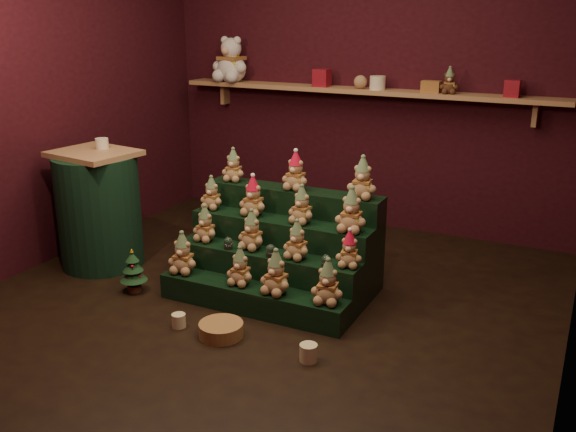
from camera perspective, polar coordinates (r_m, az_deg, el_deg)
The scene contains 40 objects.
ground at distance 4.67m, azimuth -2.01°, elevation -7.51°, with size 4.00×4.00×0.00m, color black.
back_wall at distance 6.13m, azimuth 7.17°, elevation 12.10°, with size 4.00×0.10×2.80m, color black.
front_wall at distance 2.68m, azimuth -23.62°, elevation 3.34°, with size 4.00×0.10×2.80m, color black.
left_wall at distance 5.54m, azimuth -21.53°, elevation 10.41°, with size 0.10×4.00×2.80m, color black.
back_shelf at distance 5.98m, azimuth 6.55°, elevation 10.96°, with size 3.60×0.26×0.24m.
riser_tier_front at distance 4.49m, azimuth -3.23°, elevation -7.36°, with size 1.40×0.22×0.18m, color black.
riser_tier_midfront at distance 4.63m, azimuth -1.90°, elevation -5.32°, with size 1.40×0.22×0.36m, color black.
riser_tier_midback at distance 4.78m, azimuth -0.67°, elevation -3.40°, with size 1.40×0.22×0.54m, color black.
riser_tier_back at distance 4.93m, azimuth 0.49°, elevation -1.59°, with size 1.40×0.22×0.72m, color black.
teddy_0 at distance 4.69m, azimuth -9.35°, elevation -3.25°, with size 0.22×0.19×0.30m, color tan, non-canonical shape.
teddy_1 at distance 4.45m, azimuth -4.27°, elevation -4.48°, with size 0.19×0.17×0.27m, color tan, non-canonical shape.
teddy_2 at distance 4.30m, azimuth -1.07°, elevation -5.02°, with size 0.22×0.20×0.31m, color tan, non-canonical shape.
teddy_3 at distance 4.17m, azimuth 3.55°, elevation -5.85°, with size 0.21×0.19×0.30m, color tan, non-canonical shape.
teddy_4 at distance 4.78m, azimuth -7.37°, elevation -0.67°, with size 0.19×0.17×0.27m, color tan, non-canonical shape.
teddy_5 at distance 4.59m, azimuth -3.24°, elevation -1.24°, with size 0.20×0.18×0.29m, color tan, non-canonical shape.
teddy_6 at distance 4.41m, azimuth 0.81°, elevation -2.14°, with size 0.19×0.17×0.27m, color tan, non-canonical shape.
teddy_7 at distance 4.29m, azimuth 5.47°, elevation -2.94°, with size 0.18×0.16×0.25m, color tan, non-canonical shape.
teddy_8 at distance 4.94m, azimuth -6.79°, elevation 2.05°, with size 0.18×0.16×0.25m, color tan, non-canonical shape.
teddy_9 at distance 4.76m, azimuth -3.12°, elevation 1.78°, with size 0.21×0.19×0.29m, color tan, non-canonical shape.
teddy_10 at distance 4.57m, azimuth 1.23°, elevation 1.01°, with size 0.20×0.18×0.27m, color tan, non-canonical shape.
teddy_11 at distance 4.41m, azimuth 5.67°, elevation 0.53°, with size 0.22×0.20×0.31m, color tan, non-canonical shape.
teddy_12 at distance 5.03m, azimuth -4.87°, elevation 4.53°, with size 0.18×0.16×0.25m, color tan, non-canonical shape.
teddy_13 at distance 4.76m, azimuth 0.69°, elevation 4.02°, with size 0.20×0.18×0.29m, color tan, non-canonical shape.
teddy_14 at distance 4.57m, azimuth 6.65°, elevation 3.38°, with size 0.21×0.19×0.30m, color tan, non-canonical shape.
snow_globe_a at distance 4.63m, azimuth -5.33°, elevation -2.40°, with size 0.07×0.07×0.09m.
snow_globe_b at distance 4.47m, azimuth -1.56°, elevation -3.08°, with size 0.07×0.07×0.09m.
snow_globe_c at distance 4.30m, azimuth 3.39°, elevation -4.00°, with size 0.06×0.06×0.08m.
side_table at distance 5.38m, azimuth -16.44°, elevation 0.57°, with size 0.69×0.66×0.95m.
table_ornament at distance 5.33m, azimuth -16.21°, elevation 6.22°, with size 0.10×0.10×0.08m, color beige.
mini_christmas_tree at distance 4.89m, azimuth -13.60°, elevation -4.74°, with size 0.20×0.20×0.34m.
mug_left at distance 4.35m, azimuth -9.69°, elevation -9.15°, with size 0.09×0.09×0.09m, color beige.
mug_right at distance 3.91m, azimuth 1.83°, elevation -12.06°, with size 0.11×0.11×0.11m, color beige.
wicker_basket at distance 4.20m, azimuth -5.97°, elevation -10.00°, with size 0.29×0.29×0.09m, color #A87543.
white_bear at distance 6.51m, azimuth -5.07°, elevation 14.21°, with size 0.39×0.35×0.55m, color white, non-canonical shape.
brown_bear at distance 5.71m, azimuth 14.15°, elevation 11.58°, with size 0.16×0.14×0.22m, color #4A2D18, non-canonical shape.
gift_tin_red_a at distance 6.09m, azimuth 3.04°, elevation 12.17°, with size 0.14×0.14×0.16m, color maroon.
gift_tin_cream at distance 5.90m, azimuth 7.97°, elevation 11.65°, with size 0.14×0.14×0.12m, color beige.
gift_tin_red_b at distance 5.64m, azimuth 19.32°, elevation 10.65°, with size 0.12×0.12×0.14m, color maroon.
shelf_plush_ball at distance 5.95m, azimuth 6.46°, elevation 11.76°, with size 0.12×0.12×0.12m, color tan.
scarf_gift_box at distance 5.76m, azimuth 12.59°, elevation 11.15°, with size 0.16×0.10×0.10m, color #C84B1C.
Camera 1 is at (2.02, -3.71, 2.01)m, focal length 40.00 mm.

